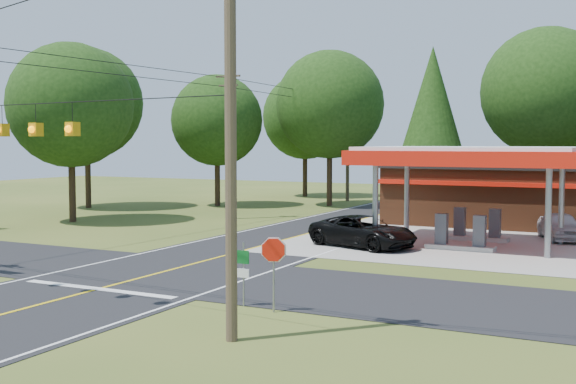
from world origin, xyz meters
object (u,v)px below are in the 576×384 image
at_px(gas_canopy, 470,159).
at_px(sedan_car, 561,226).
at_px(suv_car, 363,232).
at_px(octagonal_stop_sign, 274,256).

height_order(gas_canopy, sedan_car, gas_canopy).
relative_size(gas_canopy, suv_car, 1.93).
height_order(sedan_car, octagonal_stop_sign, octagonal_stop_sign).
bearing_deg(sedan_car, suv_car, -160.38).
height_order(gas_canopy, octagonal_stop_sign, gas_canopy).
bearing_deg(suv_car, sedan_car, -31.10).
distance_m(gas_canopy, sedan_car, 6.57).
xyz_separation_m(gas_canopy, suv_car, (-4.43, -3.00, -3.51)).
bearing_deg(octagonal_stop_sign, suv_car, 100.00).
relative_size(gas_canopy, sedan_car, 2.49).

